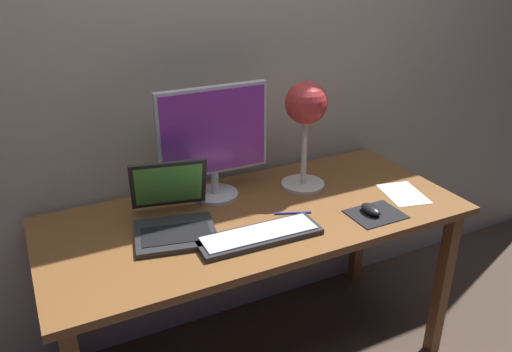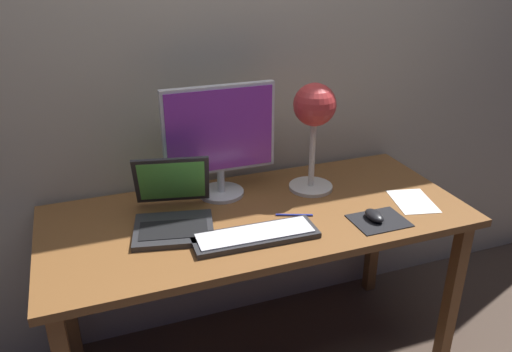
# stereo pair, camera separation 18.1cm
# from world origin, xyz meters

# --- Properties ---
(back_wall) EXTENTS (4.80, 0.06, 2.60)m
(back_wall) POSITION_xyz_m (0.00, 0.40, 1.30)
(back_wall) COLOR #B2A893
(back_wall) RESTS_ON ground
(desk) EXTENTS (1.60, 0.70, 0.74)m
(desk) POSITION_xyz_m (0.00, 0.00, 0.66)
(desk) COLOR brown
(desk) RESTS_ON ground
(monitor) EXTENTS (0.45, 0.18, 0.45)m
(monitor) POSITION_xyz_m (-0.08, 0.20, 0.99)
(monitor) COLOR silver
(monitor) RESTS_ON desk
(keyboard_main) EXTENTS (0.44, 0.15, 0.03)m
(keyboard_main) POSITION_xyz_m (-0.07, -0.17, 0.75)
(keyboard_main) COLOR #28282B
(keyboard_main) RESTS_ON desk
(laptop) EXTENTS (0.34, 0.39, 0.24)m
(laptop) POSITION_xyz_m (-0.31, 0.05, 0.81)
(laptop) COLOR #28282B
(laptop) RESTS_ON desk
(desk_lamp) EXTENTS (0.18, 0.18, 0.45)m
(desk_lamp) POSITION_xyz_m (0.28, 0.12, 1.06)
(desk_lamp) COLOR beige
(desk_lamp) RESTS_ON desk
(mousepad) EXTENTS (0.20, 0.16, 0.00)m
(mousepad) POSITION_xyz_m (0.40, -0.21, 0.74)
(mousepad) COLOR black
(mousepad) RESTS_ON desk
(mouse) EXTENTS (0.06, 0.10, 0.03)m
(mouse) POSITION_xyz_m (0.38, -0.20, 0.76)
(mouse) COLOR black
(mouse) RESTS_ON mousepad
(paper_sheet_near_mouse) EXTENTS (0.19, 0.24, 0.00)m
(paper_sheet_near_mouse) POSITION_xyz_m (0.61, -0.12, 0.74)
(paper_sheet_near_mouse) COLOR white
(paper_sheet_near_mouse) RESTS_ON desk
(pen) EXTENTS (0.13, 0.06, 0.01)m
(pen) POSITION_xyz_m (0.12, -0.07, 0.74)
(pen) COLOR #2633A5
(pen) RESTS_ON desk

